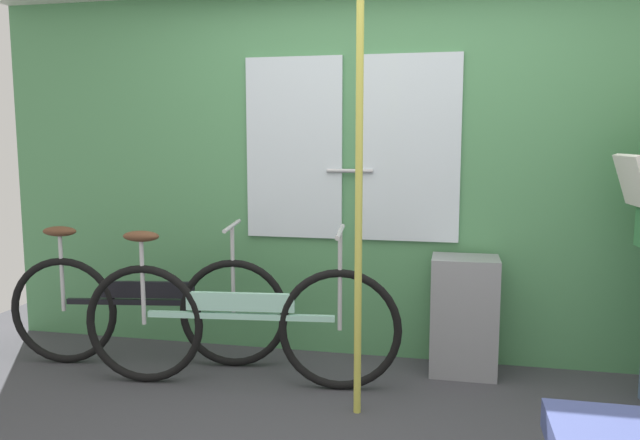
% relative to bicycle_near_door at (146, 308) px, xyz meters
% --- Properties ---
extents(train_door_wall, '(4.99, 0.28, 2.25)m').
position_rel_bicycle_near_door_xyz_m(train_door_wall, '(1.34, 0.47, 0.83)').
color(train_door_wall, '#4C8C56').
rests_on(train_door_wall, ground_plane).
extents(bicycle_near_door, '(1.66, 0.45, 0.85)m').
position_rel_bicycle_near_door_xyz_m(bicycle_near_door, '(0.00, 0.00, 0.00)').
color(bicycle_near_door, black).
rests_on(bicycle_near_door, ground_plane).
extents(bicycle_leaning_behind, '(1.73, 0.44, 0.87)m').
position_rel_bicycle_near_door_xyz_m(bicycle_leaning_behind, '(0.64, -0.19, 0.01)').
color(bicycle_leaning_behind, black).
rests_on(bicycle_leaning_behind, ground_plane).
extents(trash_bin_by_wall, '(0.37, 0.28, 0.68)m').
position_rel_bicycle_near_door_xyz_m(trash_bin_by_wall, '(1.84, 0.25, -0.01)').
color(trash_bin_by_wall, gray).
rests_on(trash_bin_by_wall, ground_plane).
extents(handrail_pole, '(0.04, 0.04, 2.21)m').
position_rel_bicycle_near_door_xyz_m(handrail_pole, '(1.33, -0.39, 0.76)').
color(handrail_pole, '#C6C14C').
rests_on(handrail_pole, ground_plane).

